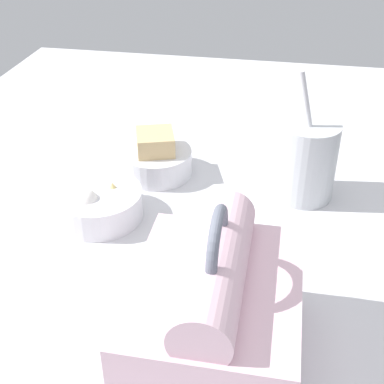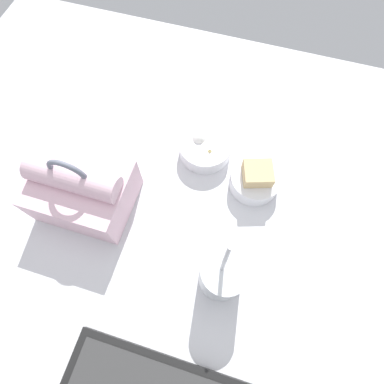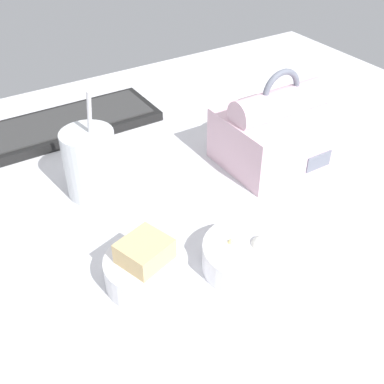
{
  "view_description": "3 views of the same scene",
  "coord_description": "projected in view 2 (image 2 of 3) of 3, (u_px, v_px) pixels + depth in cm",
  "views": [
    {
      "loc": [
        55.33,
        7.84,
        44.01
      ],
      "look_at": [
        -1.79,
        -2.96,
        7.0
      ],
      "focal_mm": 50.0,
      "sensor_mm": 36.0,
      "label": 1
    },
    {
      "loc": [
        -8.8,
        20.33,
        63.25
      ],
      "look_at": [
        -1.79,
        -2.96,
        7.0
      ],
      "focal_mm": 28.0,
      "sensor_mm": 36.0,
      "label": 2
    },
    {
      "loc": [
        -32.15,
        -51.31,
        49.79
      ],
      "look_at": [
        -1.79,
        -2.96,
        7.0
      ],
      "focal_mm": 45.0,
      "sensor_mm": 36.0,
      "label": 3
    }
  ],
  "objects": [
    {
      "name": "bento_bowl_snacks",
      "position": [
        205.0,
        148.0,
        0.69
      ],
      "size": [
        11.95,
        11.95,
        5.2
      ],
      "color": "silver",
      "rests_on": "desk_surface"
    },
    {
      "name": "desk_surface",
      "position": [
        180.0,
        212.0,
        0.66
      ],
      "size": [
        140.0,
        110.0,
        2.0
      ],
      "color": "silver",
      "rests_on": "ground"
    },
    {
      "name": "bento_bowl_sandwich",
      "position": [
        255.0,
        179.0,
        0.65
      ],
      "size": [
        10.91,
        10.91,
        6.93
      ],
      "color": "silver",
      "rests_on": "desk_surface"
    },
    {
      "name": "soup_cup",
      "position": [
        222.0,
        275.0,
        0.54
      ],
      "size": [
        8.41,
        8.41,
        18.75
      ],
      "color": "silver",
      "rests_on": "desk_surface"
    },
    {
      "name": "lunch_bag",
      "position": [
        82.0,
        189.0,
        0.61
      ],
      "size": [
        19.01,
        15.5,
        17.26
      ],
      "color": "beige",
      "rests_on": "desk_surface"
    }
  ]
}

